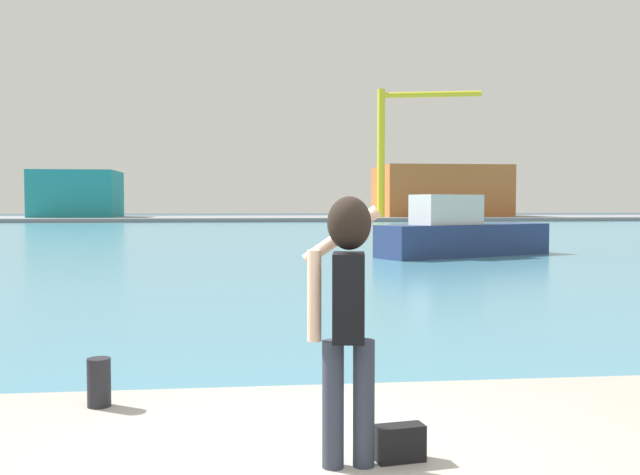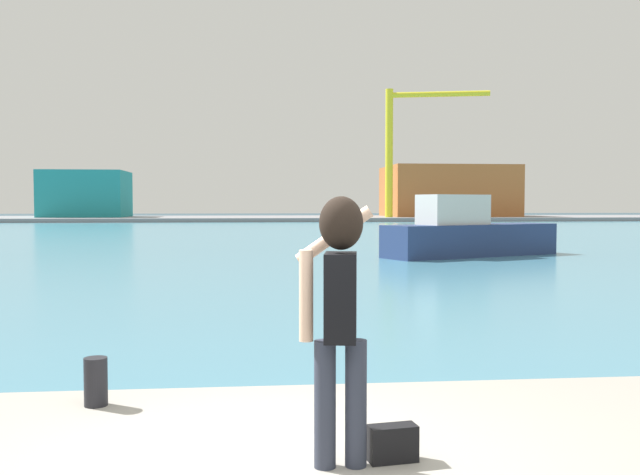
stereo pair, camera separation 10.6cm
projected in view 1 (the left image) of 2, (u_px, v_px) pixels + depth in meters
ground_plane at (245, 234)px, 54.17m from camera, size 220.00×220.00×0.00m
harbor_water at (245, 232)px, 56.16m from camera, size 140.00×100.00×0.02m
far_shore_dock at (243, 219)px, 95.85m from camera, size 140.00×20.00×0.52m
person_photographer at (347, 302)px, 4.46m from camera, size 0.53×0.56×1.74m
handbag at (400, 443)px, 4.60m from camera, size 0.34×0.19×0.24m
harbor_bollard at (99, 382)px, 5.84m from camera, size 0.19×0.19×0.41m
boat_moored at (461, 234)px, 30.71m from camera, size 8.52×5.27×2.69m
warehouse_left at (77, 194)px, 93.98m from camera, size 10.77×9.59×6.17m
warehouse_right at (439, 191)px, 100.29m from camera, size 17.39×13.44×7.10m
port_crane at (395, 137)px, 91.92m from camera, size 13.12×3.86×16.80m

